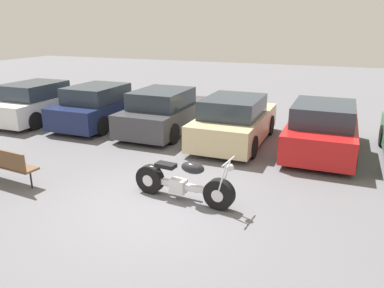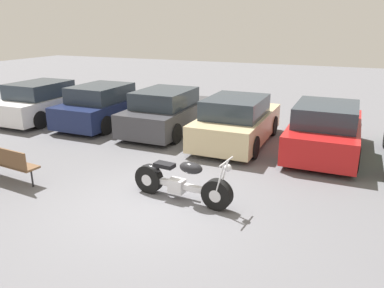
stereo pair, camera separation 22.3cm
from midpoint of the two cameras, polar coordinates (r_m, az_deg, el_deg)
The scene contains 8 objects.
ground_plane at distance 7.94m, azimuth -5.29°, elevation -9.36°, with size 60.00×60.00×0.00m, color slate.
motorcycle at distance 8.00m, azimuth -1.00°, elevation -5.81°, with size 2.33×0.68×1.08m.
parked_car_white at distance 15.90m, azimuth -21.17°, elevation 6.02°, with size 1.95×4.15×1.49m.
parked_car_navy at distance 14.46m, azimuth -12.72°, elevation 5.70°, with size 1.95×4.15×1.49m.
parked_car_dark_grey at distance 13.14m, azimuth -3.24°, elevation 4.92°, with size 1.95×4.15×1.49m.
parked_car_champagne at distance 11.87m, azimuth 7.39°, elevation 3.40°, with size 1.95×4.15×1.49m.
parked_car_red at distance 11.52m, azimuth 20.13°, elevation 2.00°, with size 1.95×4.15×1.49m.
park_bench at distance 9.84m, azimuth -25.97°, elevation -2.25°, with size 1.76×0.56×0.89m.
Camera 2 is at (3.57, -6.12, 3.62)m, focal length 35.00 mm.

